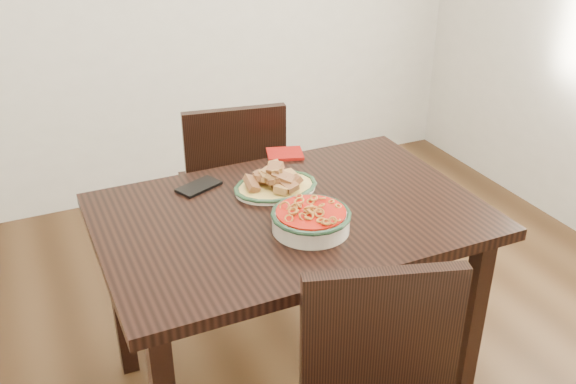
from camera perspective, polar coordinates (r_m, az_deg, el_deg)
name	(u,v)px	position (r m, az deg, el deg)	size (l,w,h in m)	color
floor	(316,374)	(2.58, 2.50, -15.87)	(3.50, 3.50, 0.00)	#352110
dining_table	(290,235)	(2.15, 0.22, -3.88)	(1.24, 0.83, 0.75)	black
chair_far	(233,184)	(2.83, -4.93, 0.68)	(0.48, 0.48, 0.89)	black
fish_plate	(276,179)	(2.21, -1.11, 1.20)	(0.29, 0.23, 0.11)	beige
noodle_bowl	(311,217)	(1.98, 2.05, -2.28)	(0.25, 0.25, 0.08)	beige
smartphone	(199,187)	(2.26, -7.93, 0.48)	(0.15, 0.08, 0.01)	black
napkin	(285,154)	(2.49, -0.28, 3.42)	(0.14, 0.11, 0.01)	#97100B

